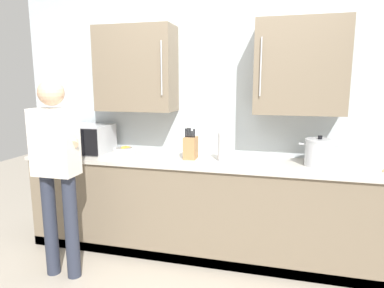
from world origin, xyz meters
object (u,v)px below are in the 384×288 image
Objects in this scene: stock_pot at (319,152)px; person_figure at (56,162)px; thermos_flask at (222,146)px; fruit_bowl at (124,151)px; knife_block at (191,147)px; microwave_oven at (83,139)px.

stock_pot is 0.20× the size of person_figure.
thermos_flask is 0.97m from fruit_bowl.
knife_block is 0.67m from fruit_bowl.
person_figure reaches higher than microwave_oven.
stock_pot is at bearing 0.35° from fruit_bowl.
knife_block reaches higher than stock_pot.
stock_pot reaches higher than fruit_bowl.
fruit_bowl is 0.12× the size of person_figure.
knife_block reaches higher than fruit_bowl.
knife_block reaches higher than thermos_flask.
person_figure reaches higher than fruit_bowl.
fruit_bowl is (-0.97, 0.01, -0.09)m from thermos_flask.
fruit_bowl is at bearing -3.86° from microwave_oven.
microwave_oven is 0.30× the size of person_figure.
microwave_oven is 1.87× the size of thermos_flask.
stock_pot is at bearing -0.05° from knife_block.
stock_pot is (2.25, -0.02, -0.02)m from microwave_oven.
person_figure is at bearing -161.36° from stock_pot.
stock_pot is 1.79m from fruit_bowl.
person_figure is (-2.05, -0.69, -0.05)m from stock_pot.
thermos_flask is 1.30× the size of fruit_bowl.
knife_block is 1.12m from stock_pot.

